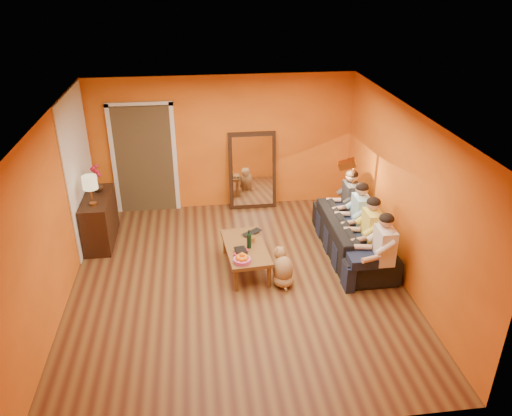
{
  "coord_description": "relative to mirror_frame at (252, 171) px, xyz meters",
  "views": [
    {
      "loc": [
        -0.52,
        -6.36,
        4.42
      ],
      "look_at": [
        0.35,
        0.5,
        1.0
      ],
      "focal_mm": 35.0,
      "sensor_mm": 36.0,
      "label": 1
    }
  ],
  "objects": [
    {
      "name": "coffee_table",
      "position": [
        -0.38,
        -2.29,
        -0.55
      ],
      "size": [
        0.72,
        1.27,
        0.42
      ],
      "primitive_type": null,
      "rotation": [
        0.0,
        0.0,
        0.08
      ],
      "color": "brown",
      "rests_on": "floor"
    },
    {
      "name": "floor_lamp",
      "position": [
        1.55,
        -1.44,
        -0.04
      ],
      "size": [
        0.36,
        0.32,
        1.44
      ],
      "primitive_type": null,
      "rotation": [
        0.0,
        0.0,
        -0.32
      ],
      "color": "#B27434",
      "rests_on": "floor"
    },
    {
      "name": "table_lamp",
      "position": [
        -2.79,
        -1.38,
        0.34
      ],
      "size": [
        0.24,
        0.24,
        0.51
      ],
      "primitive_type": null,
      "color": "beige",
      "rests_on": "sideboard"
    },
    {
      "name": "dog",
      "position": [
        0.13,
        -2.75,
        -0.46
      ],
      "size": [
        0.39,
        0.54,
        0.59
      ],
      "primitive_type": null,
      "rotation": [
        0.0,
        0.0,
        0.15
      ],
      "color": "#AD7E4E",
      "rests_on": "floor"
    },
    {
      "name": "sideboard",
      "position": [
        -2.79,
        -1.08,
        -0.34
      ],
      "size": [
        0.44,
        1.18,
        0.85
      ],
      "primitive_type": "cube",
      "color": "black",
      "rests_on": "floor"
    },
    {
      "name": "vase",
      "position": [
        -2.79,
        -0.83,
        0.19
      ],
      "size": [
        0.19,
        0.19,
        0.2
      ],
      "primitive_type": "imported",
      "color": "black",
      "rests_on": "sideboard"
    },
    {
      "name": "flowers",
      "position": [
        -2.79,
        -0.83,
        0.47
      ],
      "size": [
        0.17,
        0.17,
        0.51
      ],
      "primitive_type": null,
      "color": "#B51431",
      "rests_on": "vase"
    },
    {
      "name": "book_upper",
      "position": [
        -0.56,
        -2.5,
        -0.29
      ],
      "size": [
        0.2,
        0.25,
        0.02
      ],
      "primitive_type": "imported",
      "rotation": [
        0.0,
        0.0,
        0.15
      ],
      "color": "black",
      "rests_on": "book_mid"
    },
    {
      "name": "book_mid",
      "position": [
        -0.55,
        -2.48,
        -0.31
      ],
      "size": [
        0.25,
        0.28,
        0.02
      ],
      "primitive_type": "imported",
      "rotation": [
        0.0,
        0.0,
        -0.42
      ],
      "color": "#B51431",
      "rests_on": "book_lower"
    },
    {
      "name": "fruit_bowl",
      "position": [
        -0.48,
        -2.74,
        -0.26
      ],
      "size": [
        0.26,
        0.26,
        0.16
      ],
      "primitive_type": null,
      "color": "#E350A1",
      "rests_on": "coffee_table"
    },
    {
      "name": "door_jamb_left",
      "position": [
        -2.62,
        0.08,
        0.29
      ],
      "size": [
        0.08,
        0.06,
        2.2
      ],
      "primitive_type": "cube",
      "color": "white",
      "rests_on": "wall_back"
    },
    {
      "name": "tumbler",
      "position": [
        -0.26,
        -2.17,
        -0.29
      ],
      "size": [
        0.13,
        0.13,
        0.1
      ],
      "primitive_type": "imported",
      "rotation": [
        0.0,
        0.0,
        -0.31
      ],
      "color": "#B27F3F",
      "rests_on": "coffee_table"
    },
    {
      "name": "person_far_left",
      "position": [
        1.58,
        -3.0,
        -0.15
      ],
      "size": [
        0.7,
        0.44,
        1.22
      ],
      "primitive_type": null,
      "color": "silver",
      "rests_on": "sofa"
    },
    {
      "name": "sofa",
      "position": [
        1.45,
        -2.0,
        -0.44
      ],
      "size": [
        2.21,
        0.87,
        0.65
      ],
      "primitive_type": "imported",
      "rotation": [
        0.0,
        0.0,
        1.57
      ],
      "color": "black",
      "rests_on": "floor"
    },
    {
      "name": "book_lower",
      "position": [
        -0.56,
        -2.49,
        -0.33
      ],
      "size": [
        0.19,
        0.25,
        0.02
      ],
      "primitive_type": "imported",
      "rotation": [
        0.0,
        0.0,
        -0.02
      ],
      "color": "black",
      "rests_on": "coffee_table"
    },
    {
      "name": "doorway_recess",
      "position": [
        -2.05,
        0.2,
        0.29
      ],
      "size": [
        1.06,
        0.3,
        2.1
      ],
      "primitive_type": "cube",
      "color": "#3F2D19",
      "rests_on": "floor"
    },
    {
      "name": "door_header",
      "position": [
        -2.05,
        0.08,
        1.36
      ],
      "size": [
        1.22,
        0.06,
        0.08
      ],
      "primitive_type": "cube",
      "color": "white",
      "rests_on": "wall_back"
    },
    {
      "name": "mirror_frame",
      "position": [
        0.0,
        0.0,
        0.0
      ],
      "size": [
        0.92,
        0.27,
        1.51
      ],
      "primitive_type": "cube",
      "rotation": [
        -0.14,
        0.0,
        0.0
      ],
      "color": "black",
      "rests_on": "floor"
    },
    {
      "name": "white_accent",
      "position": [
        -3.04,
        -0.88,
        0.54
      ],
      "size": [
        0.02,
        1.9,
        2.58
      ],
      "primitive_type": "cube",
      "color": "white",
      "rests_on": "wall_left"
    },
    {
      "name": "door_jamb_right",
      "position": [
        -1.48,
        0.08,
        0.29
      ],
      "size": [
        0.08,
        0.06,
        2.2
      ],
      "primitive_type": "cube",
      "color": "white",
      "rests_on": "wall_back"
    },
    {
      "name": "person_mid_right",
      "position": [
        1.58,
        -1.9,
        -0.15
      ],
      "size": [
        0.7,
        0.44,
        1.22
      ],
      "primitive_type": null,
      "color": "#9BD3EF",
      "rests_on": "sofa"
    },
    {
      "name": "laptop",
      "position": [
        -0.2,
        -1.94,
        -0.33
      ],
      "size": [
        0.42,
        0.39,
        0.03
      ],
      "primitive_type": "imported",
      "rotation": [
        0.0,
        0.0,
        0.63
      ],
      "color": "black",
      "rests_on": "coffee_table"
    },
    {
      "name": "mirror_glass",
      "position": [
        0.0,
        -0.04,
        0.0
      ],
      "size": [
        0.78,
        0.21,
        1.35
      ],
      "primitive_type": "cube",
      "rotation": [
        -0.14,
        0.0,
        0.0
      ],
      "color": "white",
      "rests_on": "mirror_frame"
    },
    {
      "name": "room_shell",
      "position": [
        -0.55,
        -2.26,
        0.54
      ],
      "size": [
        5.0,
        5.5,
        2.6
      ],
      "color": "brown",
      "rests_on": "ground"
    },
    {
      "name": "person_mid_left",
      "position": [
        1.58,
        -2.45,
        -0.15
      ],
      "size": [
        0.7,
        0.44,
        1.22
      ],
      "primitive_type": null,
      "color": "#EFDF4F",
      "rests_on": "sofa"
    },
    {
      "name": "person_far_right",
      "position": [
        1.58,
        -1.35,
        -0.15
      ],
      "size": [
        0.7,
        0.44,
        1.22
      ],
      "primitive_type": null,
      "color": "#2F2E33",
      "rests_on": "sofa"
    },
    {
      "name": "wine_bottle",
      "position": [
        -0.33,
        -2.34,
        -0.18
      ],
      "size": [
        0.07,
        0.07,
        0.31
      ],
      "primitive_type": "cylinder",
      "color": "black",
      "rests_on": "coffee_table"
    }
  ]
}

